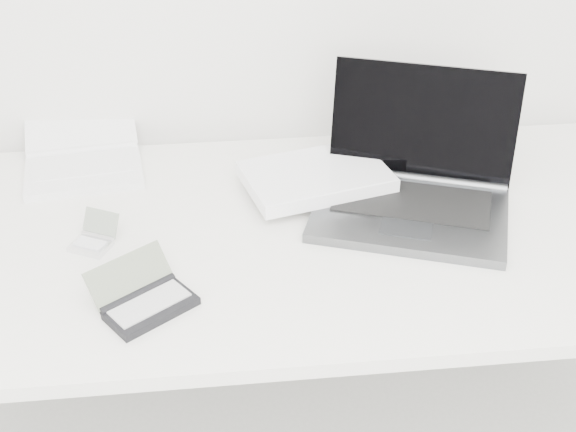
{
  "coord_description": "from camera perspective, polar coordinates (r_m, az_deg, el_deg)",
  "views": [
    {
      "loc": [
        -0.17,
        0.19,
        1.66
      ],
      "look_at": [
        -0.03,
        1.51,
        0.79
      ],
      "focal_mm": 50.0,
      "sensor_mm": 36.0,
      "label": 1
    }
  ],
  "objects": [
    {
      "name": "desk",
      "position": [
        1.68,
        0.87,
        -2.22
      ],
      "size": [
        1.6,
        0.8,
        0.73
      ],
      "color": "white",
      "rests_on": "ground"
    },
    {
      "name": "laptop_large",
      "position": [
        1.73,
        6.39,
        2.31
      ],
      "size": [
        0.61,
        0.47,
        0.27
      ],
      "rotation": [
        0.0,
        0.0,
        -0.35
      ],
      "color": "#515356",
      "rests_on": "desk"
    },
    {
      "name": "pda_silver",
      "position": [
        1.65,
        -13.64,
        -1.63
      ],
      "size": [
        0.11,
        0.11,
        0.06
      ],
      "rotation": [
        0.0,
        0.0,
        -0.47
      ],
      "color": "silver",
      "rests_on": "desk"
    },
    {
      "name": "palmtop_charcoal",
      "position": [
        1.47,
        -10.13,
        -5.87
      ],
      "size": [
        0.21,
        0.2,
        0.07
      ],
      "rotation": [
        0.0,
        0.0,
        0.62
      ],
      "color": "black",
      "rests_on": "desk"
    },
    {
      "name": "netbook_open_white",
      "position": [
        1.93,
        -14.38,
        3.99
      ],
      "size": [
        0.3,
        0.37,
        0.07
      ],
      "rotation": [
        0.0,
        0.0,
        0.12
      ],
      "color": "white",
      "rests_on": "desk"
    }
  ]
}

